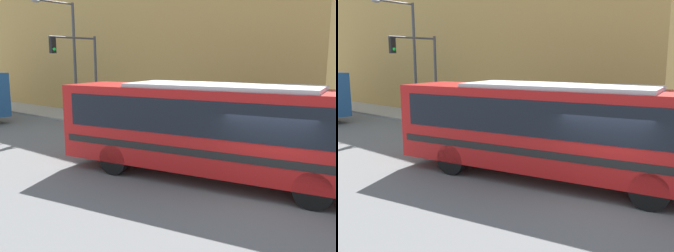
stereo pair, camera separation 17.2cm
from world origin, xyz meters
TOP-DOWN VIEW (x-y plane):
  - ground_plane at (0.00, 0.00)m, footprint 120.00×120.00m
  - sidewalk at (6.19, 20.00)m, footprint 3.38×70.00m
  - building_facade at (10.88, 17.34)m, footprint 6.00×32.67m
  - city_bus at (0.38, 2.12)m, footprint 4.51×11.66m
  - fire_hydrant at (5.10, 5.87)m, footprint 0.25×0.34m
  - traffic_light_pole at (4.13, 13.97)m, footprint 3.28×0.35m
  - street_lamp at (4.95, 16.12)m, footprint 2.98×0.28m
  - pedestrian_near_corner at (5.99, 5.29)m, footprint 0.34×0.34m

SIDE VIEW (x-z plane):
  - ground_plane at x=0.00m, z-range 0.00..0.00m
  - sidewalk at x=6.19m, z-range 0.00..0.13m
  - fire_hydrant at x=5.10m, z-range 0.13..0.88m
  - pedestrian_near_corner at x=5.99m, z-range 0.15..1.93m
  - city_bus at x=0.38m, z-range 0.27..3.53m
  - traffic_light_pole at x=4.13m, z-range 1.12..6.41m
  - street_lamp at x=4.95m, z-range 0.86..8.33m
  - building_facade at x=10.88m, z-range 0.00..10.99m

